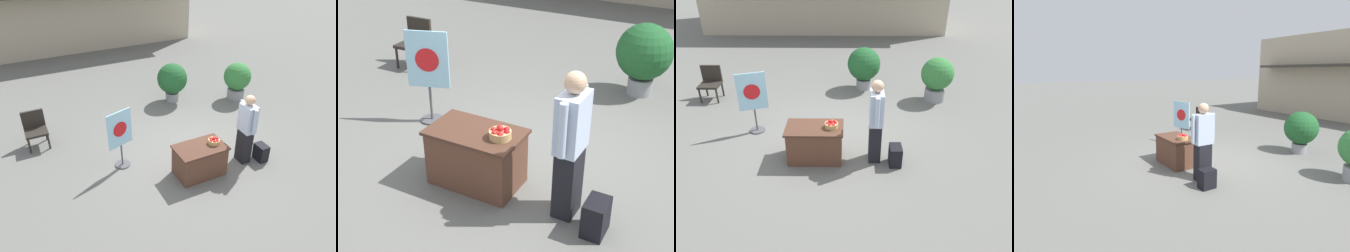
# 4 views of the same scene
# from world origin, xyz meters

# --- Properties ---
(ground_plane) EXTENTS (120.00, 120.00, 0.00)m
(ground_plane) POSITION_xyz_m (0.00, 0.00, 0.00)
(ground_plane) COLOR slate
(display_table) EXTENTS (1.16, 0.71, 0.74)m
(display_table) POSITION_xyz_m (-0.26, -0.76, 0.37)
(display_table) COLOR brown
(display_table) RESTS_ON ground_plane
(apple_basket) EXTENTS (0.26, 0.26, 0.16)m
(apple_basket) POSITION_xyz_m (0.09, -0.77, 0.81)
(apple_basket) COLOR tan
(apple_basket) RESTS_ON display_table
(person_visitor) EXTENTS (0.27, 0.61, 1.75)m
(person_visitor) POSITION_xyz_m (0.96, -0.79, 0.90)
(person_visitor) COLOR black
(person_visitor) RESTS_ON ground_plane
(backpack) EXTENTS (0.24, 0.34, 0.42)m
(backpack) POSITION_xyz_m (1.37, -0.97, 0.21)
(backpack) COLOR black
(backpack) RESTS_ON ground_plane
(poster_board) EXTENTS (0.63, 0.36, 1.46)m
(poster_board) POSITION_xyz_m (-1.75, 0.31, 0.82)
(poster_board) COLOR #4C4C51
(poster_board) RESTS_ON ground_plane
(patio_chair) EXTENTS (0.55, 0.55, 0.93)m
(patio_chair) POSITION_xyz_m (-3.44, 2.13, 0.52)
(patio_chair) COLOR #28231E
(patio_chair) RESTS_ON ground_plane
(potted_plant_near_right) EXTENTS (0.97, 0.97, 1.26)m
(potted_plant_near_right) POSITION_xyz_m (0.88, 2.87, 0.74)
(potted_plant_near_right) COLOR gray
(potted_plant_near_right) RESTS_ON ground_plane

